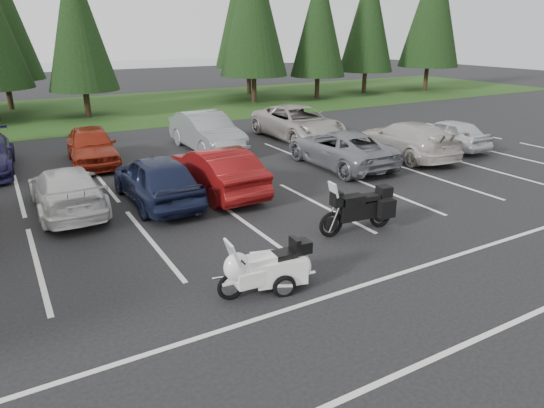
{
  "coord_description": "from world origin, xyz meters",
  "views": [
    {
      "loc": [
        -5.21,
        -10.47,
        5.17
      ],
      "look_at": [
        0.53,
        -0.5,
        1.02
      ],
      "focal_mm": 32.0,
      "sensor_mm": 36.0,
      "label": 1
    }
  ],
  "objects_px": {
    "car_near_4": "(156,179)",
    "car_far_4": "(298,123)",
    "car_near_8": "(448,134)",
    "car_near_3": "(67,190)",
    "car_near_6": "(340,148)",
    "car_far_2": "(92,146)",
    "cargo_trailer": "(279,271)",
    "adventure_motorcycle": "(357,205)",
    "car_near_5": "(216,170)",
    "car_near_7": "(406,139)",
    "touring_motorcycle": "(266,263)",
    "car_far_3": "(207,132)"
  },
  "relations": [
    {
      "from": "car_near_4",
      "to": "car_far_4",
      "type": "relative_size",
      "value": 0.79
    },
    {
      "from": "car_near_8",
      "to": "car_near_3",
      "type": "bearing_deg",
      "value": 1.42
    },
    {
      "from": "car_near_6",
      "to": "car_near_4",
      "type": "bearing_deg",
      "value": 5.73
    },
    {
      "from": "car_near_3",
      "to": "car_far_2",
      "type": "relative_size",
      "value": 1.04
    },
    {
      "from": "car_near_8",
      "to": "car_far_2",
      "type": "xyz_separation_m",
      "value": [
        -14.66,
        5.25,
        0.07
      ]
    },
    {
      "from": "car_far_2",
      "to": "cargo_trailer",
      "type": "distance_m",
      "value": 12.45
    },
    {
      "from": "cargo_trailer",
      "to": "adventure_motorcycle",
      "type": "distance_m",
      "value": 3.67
    },
    {
      "from": "car_near_8",
      "to": "adventure_motorcycle",
      "type": "relative_size",
      "value": 1.6
    },
    {
      "from": "car_far_2",
      "to": "adventure_motorcycle",
      "type": "relative_size",
      "value": 1.77
    },
    {
      "from": "car_near_6",
      "to": "cargo_trailer",
      "type": "xyz_separation_m",
      "value": [
        -7.08,
        -7.16,
        -0.36
      ]
    },
    {
      "from": "car_near_4",
      "to": "car_far_2",
      "type": "xyz_separation_m",
      "value": [
        -0.84,
        5.87,
        -0.02
      ]
    },
    {
      "from": "car_far_2",
      "to": "car_far_4",
      "type": "relative_size",
      "value": 0.76
    },
    {
      "from": "car_near_6",
      "to": "cargo_trailer",
      "type": "bearing_deg",
      "value": 46.07
    },
    {
      "from": "car_near_4",
      "to": "cargo_trailer",
      "type": "distance_m",
      "value": 6.53
    },
    {
      "from": "car_near_4",
      "to": "cargo_trailer",
      "type": "height_order",
      "value": "car_near_4"
    },
    {
      "from": "adventure_motorcycle",
      "to": "car_near_5",
      "type": "bearing_deg",
      "value": 116.06
    },
    {
      "from": "car_near_8",
      "to": "car_near_7",
      "type": "bearing_deg",
      "value": 4.92
    },
    {
      "from": "touring_motorcycle",
      "to": "car_near_7",
      "type": "bearing_deg",
      "value": 36.87
    },
    {
      "from": "car_near_4",
      "to": "car_near_7",
      "type": "relative_size",
      "value": 0.88
    },
    {
      "from": "car_near_8",
      "to": "cargo_trailer",
      "type": "distance_m",
      "value": 15.02
    },
    {
      "from": "car_far_4",
      "to": "adventure_motorcycle",
      "type": "xyz_separation_m",
      "value": [
        -5.06,
        -10.76,
        -0.04
      ]
    },
    {
      "from": "car_near_5",
      "to": "touring_motorcycle",
      "type": "relative_size",
      "value": 2.0
    },
    {
      "from": "car_near_4",
      "to": "cargo_trailer",
      "type": "relative_size",
      "value": 2.95
    },
    {
      "from": "car_far_4",
      "to": "touring_motorcycle",
      "type": "bearing_deg",
      "value": -124.61
    },
    {
      "from": "car_near_5",
      "to": "car_far_4",
      "type": "bearing_deg",
      "value": -141.55
    },
    {
      "from": "car_near_8",
      "to": "car_far_4",
      "type": "xyz_separation_m",
      "value": [
        -4.84,
        5.15,
        0.13
      ]
    },
    {
      "from": "car_near_7",
      "to": "car_near_6",
      "type": "bearing_deg",
      "value": 1.21
    },
    {
      "from": "car_near_6",
      "to": "car_far_3",
      "type": "xyz_separation_m",
      "value": [
        -3.55,
        5.16,
        0.12
      ]
    },
    {
      "from": "car_near_6",
      "to": "car_far_2",
      "type": "bearing_deg",
      "value": -30.65
    },
    {
      "from": "car_near_4",
      "to": "car_near_6",
      "type": "bearing_deg",
      "value": -175.77
    },
    {
      "from": "car_near_8",
      "to": "cargo_trailer",
      "type": "relative_size",
      "value": 2.57
    },
    {
      "from": "car_far_4",
      "to": "car_near_5",
      "type": "bearing_deg",
      "value": -139.48
    },
    {
      "from": "car_near_5",
      "to": "cargo_trailer",
      "type": "xyz_separation_m",
      "value": [
        -1.43,
        -6.47,
        -0.41
      ]
    },
    {
      "from": "car_near_8",
      "to": "car_far_3",
      "type": "bearing_deg",
      "value": -26.82
    },
    {
      "from": "car_far_4",
      "to": "adventure_motorcycle",
      "type": "relative_size",
      "value": 2.32
    },
    {
      "from": "car_near_8",
      "to": "car_far_2",
      "type": "distance_m",
      "value": 15.57
    },
    {
      "from": "car_near_3",
      "to": "cargo_trailer",
      "type": "bearing_deg",
      "value": 114.03
    },
    {
      "from": "car_far_3",
      "to": "cargo_trailer",
      "type": "height_order",
      "value": "car_far_3"
    },
    {
      "from": "car_far_3",
      "to": "car_near_3",
      "type": "bearing_deg",
      "value": -143.2
    },
    {
      "from": "car_near_6",
      "to": "car_near_8",
      "type": "xyz_separation_m",
      "value": [
        6.14,
        -0.05,
        -0.03
      ]
    },
    {
      "from": "car_near_3",
      "to": "touring_motorcycle",
      "type": "height_order",
      "value": "car_near_3"
    },
    {
      "from": "car_near_5",
      "to": "cargo_trailer",
      "type": "distance_m",
      "value": 6.64
    },
    {
      "from": "adventure_motorcycle",
      "to": "car_far_2",
      "type": "bearing_deg",
      "value": 118.82
    },
    {
      "from": "car_near_4",
      "to": "car_far_4",
      "type": "xyz_separation_m",
      "value": [
        8.97,
        5.77,
        0.03
      ]
    },
    {
      "from": "car_near_4",
      "to": "touring_motorcycle",
      "type": "xyz_separation_m",
      "value": [
        0.25,
        -6.53,
        -0.13
      ]
    },
    {
      "from": "adventure_motorcycle",
      "to": "car_near_8",
      "type": "bearing_deg",
      "value": 34.67
    },
    {
      "from": "car_near_8",
      "to": "cargo_trailer",
      "type": "bearing_deg",
      "value": 29.66
    },
    {
      "from": "car_far_2",
      "to": "car_far_4",
      "type": "height_order",
      "value": "car_far_4"
    },
    {
      "from": "car_near_7",
      "to": "touring_motorcycle",
      "type": "distance_m",
      "value": 12.83
    },
    {
      "from": "car_near_6",
      "to": "car_far_4",
      "type": "height_order",
      "value": "car_far_4"
    }
  ]
}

